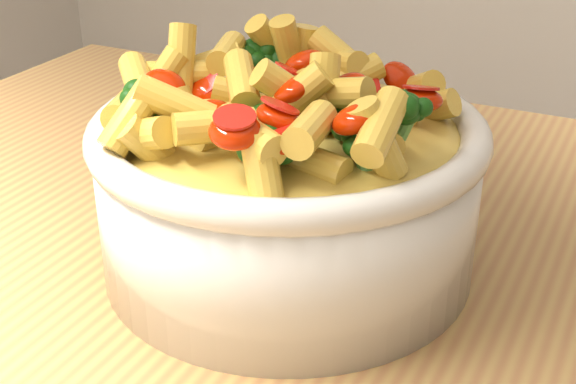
% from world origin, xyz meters
% --- Properties ---
extents(serving_bowl, '(0.28, 0.28, 0.12)m').
position_xyz_m(serving_bowl, '(-0.10, 0.00, 0.96)').
color(serving_bowl, silver).
rests_on(serving_bowl, table).
extents(pasta_salad, '(0.22, 0.22, 0.05)m').
position_xyz_m(pasta_salad, '(-0.10, 0.00, 1.03)').
color(pasta_salad, gold).
rests_on(pasta_salad, serving_bowl).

